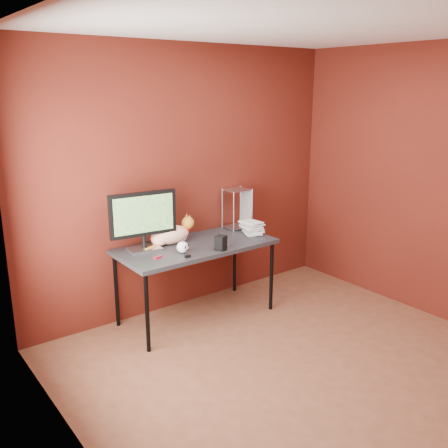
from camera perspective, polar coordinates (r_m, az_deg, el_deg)
room at (r=3.63m, az=10.75°, el=3.28°), size 3.52×3.52×2.61m
desk at (r=4.74m, az=-3.21°, el=-2.92°), size 1.50×0.70×0.75m
monitor at (r=4.53m, az=-9.21°, el=0.67°), size 0.63×0.23×0.54m
cat at (r=4.74m, az=-6.09°, el=-1.19°), size 0.56×0.22×0.26m
skull_mug at (r=4.48m, az=-4.74°, el=-2.66°), size 0.11×0.12×0.10m
speaker at (r=4.55m, az=-0.37°, el=-2.22°), size 0.12×0.12×0.13m
book_stack at (r=4.91m, az=2.44°, el=6.27°), size 0.24×0.27×1.32m
wire_rack at (r=5.22m, az=1.51°, el=1.81°), size 0.26×0.21×0.42m
pocket_knife at (r=4.38m, az=-7.55°, el=-3.80°), size 0.09×0.05×0.02m
black_gadget at (r=4.37m, az=-4.19°, el=-3.70°), size 0.05×0.04×0.02m
washer at (r=4.71m, az=0.61°, el=-2.35°), size 0.04×0.04×0.00m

